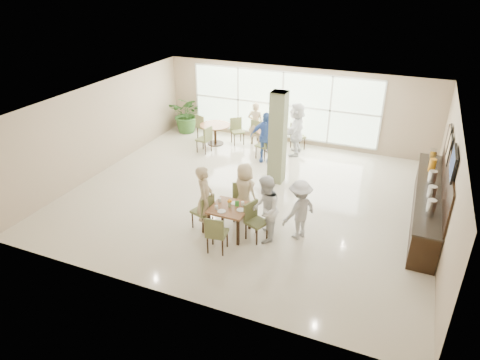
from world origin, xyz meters
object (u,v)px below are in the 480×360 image
at_px(buffet_counter, 428,202).
at_px(teen_right, 265,209).
at_px(round_table_right, 273,135).
at_px(adult_standing, 256,124).
at_px(teen_far, 245,191).
at_px(teen_standing, 299,210).
at_px(adult_b, 296,129).
at_px(adult_a, 265,137).
at_px(teen_left, 205,199).
at_px(main_table, 230,211).
at_px(round_table_left, 215,129).
at_px(potted_plant, 187,114).

bearing_deg(buffet_counter, teen_right, -145.95).
xyz_separation_m(round_table_right, adult_standing, (-0.79, 0.33, 0.20)).
bearing_deg(round_table_right, teen_far, -80.46).
bearing_deg(teen_standing, adult_b, -132.87).
height_order(round_table_right, adult_a, adult_a).
distance_m(round_table_right, teen_left, 5.49).
bearing_deg(main_table, round_table_left, 119.13).
xyz_separation_m(round_table_left, adult_a, (2.21, -0.74, 0.28)).
xyz_separation_m(potted_plant, teen_standing, (6.05, -5.44, 0.02)).
distance_m(round_table_right, teen_right, 5.61).
xyz_separation_m(teen_left, teen_standing, (2.24, 0.54, -0.10)).
bearing_deg(round_table_right, teen_standing, -64.69).
bearing_deg(teen_far, adult_b, -70.01).
distance_m(round_table_left, potted_plant, 1.72).
xyz_separation_m(adult_a, adult_standing, (-0.84, 1.30, -0.06)).
relative_size(adult_a, adult_standing, 1.08).
bearing_deg(buffet_counter, round_table_right, 150.30).
height_order(teen_far, adult_a, adult_a).
bearing_deg(adult_standing, round_table_right, 150.68).
bearing_deg(round_table_left, adult_b, 4.62).
bearing_deg(teen_left, teen_right, -107.01).
bearing_deg(round_table_right, adult_b, 0.94).
height_order(main_table, adult_a, adult_a).
relative_size(main_table, buffet_counter, 0.19).
bearing_deg(teen_standing, adult_standing, -119.10).
bearing_deg(teen_left, adult_standing, -12.91).
relative_size(main_table, teen_right, 0.53).
height_order(main_table, round_table_right, same).
xyz_separation_m(round_table_left, potted_plant, (-1.55, 0.73, 0.16)).
xyz_separation_m(main_table, round_table_right, (-0.75, 5.46, -0.06)).
height_order(round_table_right, teen_standing, teen_standing).
relative_size(buffet_counter, teen_left, 2.74).
bearing_deg(buffet_counter, adult_standing, 151.19).
bearing_deg(teen_right, main_table, -99.27).
relative_size(teen_far, adult_b, 0.82).
bearing_deg(round_table_left, buffet_counter, -20.36).
relative_size(round_table_left, buffet_counter, 0.24).
distance_m(teen_right, adult_a, 4.67).
distance_m(potted_plant, adult_standing, 2.93).
bearing_deg(adult_b, buffet_counter, 50.81).
distance_m(main_table, round_table_left, 5.98).
bearing_deg(round_table_left, adult_standing, 22.22).
height_order(teen_left, teen_standing, teen_left).
xyz_separation_m(teen_right, adult_a, (-1.58, 4.39, 0.01)).
bearing_deg(buffet_counter, teen_far, -160.04).
bearing_deg(teen_left, teen_standing, -98.01).
bearing_deg(adult_b, round_table_left, -90.27).
xyz_separation_m(potted_plant, teen_right, (5.33, -5.86, 0.10)).
xyz_separation_m(teen_far, adult_a, (-0.72, 3.59, 0.10)).
bearing_deg(teen_standing, teen_right, -29.48).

